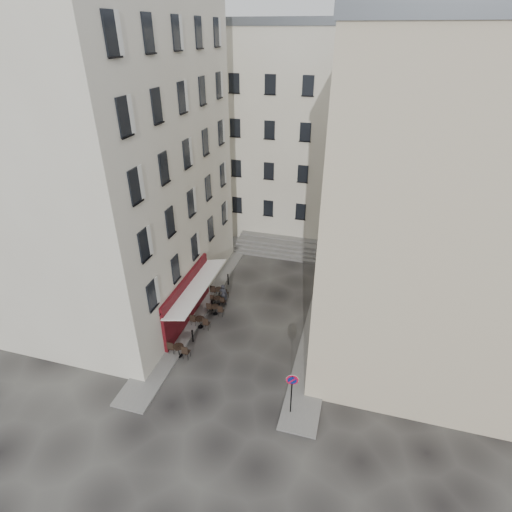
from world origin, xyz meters
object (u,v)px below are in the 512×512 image
(no_parking_sign, at_px, (292,387))
(bistro_table_a, at_px, (179,350))
(bistro_table_b, at_px, (200,322))
(pedestrian, at_px, (223,294))

(no_parking_sign, relative_size, bistro_table_a, 1.93)
(bistro_table_b, relative_size, pedestrian, 0.81)
(no_parking_sign, xyz_separation_m, bistro_table_a, (-7.50, 2.36, -1.45))
(bistro_table_a, height_order, pedestrian, pedestrian)
(no_parking_sign, bearing_deg, pedestrian, 118.63)
(no_parking_sign, xyz_separation_m, pedestrian, (-6.69, 8.24, -1.11))
(bistro_table_b, xyz_separation_m, pedestrian, (0.61, 2.97, 0.36))
(bistro_table_b, bearing_deg, pedestrian, 78.32)
(bistro_table_a, bearing_deg, pedestrian, 82.13)
(no_parking_sign, distance_m, bistro_table_a, 7.99)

